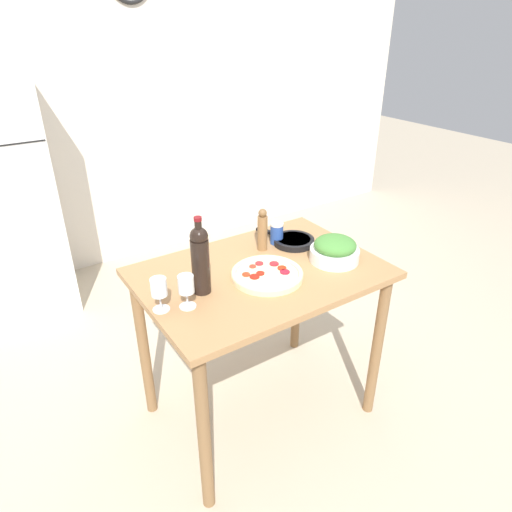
{
  "coord_description": "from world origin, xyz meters",
  "views": [
    {
      "loc": [
        -1.06,
        -1.56,
        1.98
      ],
      "look_at": [
        0.0,
        0.04,
        0.97
      ],
      "focal_mm": 32.0,
      "sensor_mm": 36.0,
      "label": 1
    }
  ],
  "objects_px": {
    "wine_bottle": "(200,258)",
    "cast_iron_skillet": "(293,241)",
    "salad_bowl": "(335,250)",
    "wine_glass_far": "(159,289)",
    "wine_glass_near": "(186,286)",
    "pepper_mill": "(262,230)",
    "salt_canister": "(277,233)",
    "homemade_pizza": "(267,274)"
  },
  "relations": [
    {
      "from": "wine_bottle",
      "to": "cast_iron_skillet",
      "type": "xyz_separation_m",
      "value": [
        0.62,
        0.16,
        -0.15
      ]
    },
    {
      "from": "salad_bowl",
      "to": "cast_iron_skillet",
      "type": "distance_m",
      "value": 0.27
    },
    {
      "from": "wine_bottle",
      "to": "wine_glass_far",
      "type": "height_order",
      "value": "wine_bottle"
    },
    {
      "from": "wine_bottle",
      "to": "wine_glass_near",
      "type": "relative_size",
      "value": 2.4
    },
    {
      "from": "pepper_mill",
      "to": "salad_bowl",
      "type": "distance_m",
      "value": 0.38
    },
    {
      "from": "pepper_mill",
      "to": "salad_bowl",
      "type": "height_order",
      "value": "pepper_mill"
    },
    {
      "from": "wine_glass_far",
      "to": "cast_iron_skillet",
      "type": "xyz_separation_m",
      "value": [
        0.83,
        0.19,
        -0.08
      ]
    },
    {
      "from": "wine_glass_near",
      "to": "salad_bowl",
      "type": "distance_m",
      "value": 0.78
    },
    {
      "from": "wine_bottle",
      "to": "salad_bowl",
      "type": "relative_size",
      "value": 1.46
    },
    {
      "from": "salad_bowl",
      "to": "cast_iron_skillet",
      "type": "height_order",
      "value": "salad_bowl"
    },
    {
      "from": "wine_glass_far",
      "to": "pepper_mill",
      "type": "height_order",
      "value": "pepper_mill"
    },
    {
      "from": "wine_bottle",
      "to": "salad_bowl",
      "type": "distance_m",
      "value": 0.69
    },
    {
      "from": "wine_glass_far",
      "to": "salad_bowl",
      "type": "bearing_deg",
      "value": -4.69
    },
    {
      "from": "pepper_mill",
      "to": "salad_bowl",
      "type": "relative_size",
      "value": 0.93
    },
    {
      "from": "wine_glass_near",
      "to": "wine_glass_far",
      "type": "bearing_deg",
      "value": 158.32
    },
    {
      "from": "wine_glass_far",
      "to": "salt_canister",
      "type": "relative_size",
      "value": 1.27
    },
    {
      "from": "wine_bottle",
      "to": "salt_canister",
      "type": "distance_m",
      "value": 0.6
    },
    {
      "from": "wine_bottle",
      "to": "homemade_pizza",
      "type": "xyz_separation_m",
      "value": [
        0.31,
        -0.06,
        -0.15
      ]
    },
    {
      "from": "wine_bottle",
      "to": "pepper_mill",
      "type": "xyz_separation_m",
      "value": [
        0.45,
        0.19,
        -0.06
      ]
    },
    {
      "from": "homemade_pizza",
      "to": "cast_iron_skillet",
      "type": "height_order",
      "value": "homemade_pizza"
    },
    {
      "from": "pepper_mill",
      "to": "cast_iron_skillet",
      "type": "xyz_separation_m",
      "value": [
        0.17,
        -0.03,
        -0.09
      ]
    },
    {
      "from": "wine_bottle",
      "to": "homemade_pizza",
      "type": "relative_size",
      "value": 1.06
    },
    {
      "from": "wine_bottle",
      "to": "homemade_pizza",
      "type": "height_order",
      "value": "wine_bottle"
    },
    {
      "from": "wine_glass_near",
      "to": "salad_bowl",
      "type": "bearing_deg",
      "value": -2.36
    },
    {
      "from": "wine_glass_near",
      "to": "pepper_mill",
      "type": "bearing_deg",
      "value": 25.34
    },
    {
      "from": "wine_bottle",
      "to": "wine_glass_far",
      "type": "bearing_deg",
      "value": -171.21
    },
    {
      "from": "wine_glass_near",
      "to": "salt_canister",
      "type": "bearing_deg",
      "value": 23.05
    },
    {
      "from": "wine_bottle",
      "to": "cast_iron_skillet",
      "type": "height_order",
      "value": "wine_bottle"
    },
    {
      "from": "wine_glass_near",
      "to": "homemade_pizza",
      "type": "bearing_deg",
      "value": 1.8
    },
    {
      "from": "wine_bottle",
      "to": "salt_canister",
      "type": "height_order",
      "value": "wine_bottle"
    },
    {
      "from": "salad_bowl",
      "to": "salt_canister",
      "type": "xyz_separation_m",
      "value": [
        -0.13,
        0.31,
        0.0
      ]
    },
    {
      "from": "wine_bottle",
      "to": "salad_bowl",
      "type": "height_order",
      "value": "wine_bottle"
    },
    {
      "from": "wine_glass_far",
      "to": "cast_iron_skillet",
      "type": "height_order",
      "value": "wine_glass_far"
    },
    {
      "from": "homemade_pizza",
      "to": "salad_bowl",
      "type": "bearing_deg",
      "value": -6.95
    },
    {
      "from": "wine_glass_near",
      "to": "homemade_pizza",
      "type": "xyz_separation_m",
      "value": [
        0.41,
        0.01,
        -0.08
      ]
    },
    {
      "from": "pepper_mill",
      "to": "homemade_pizza",
      "type": "distance_m",
      "value": 0.3
    },
    {
      "from": "homemade_pizza",
      "to": "cast_iron_skillet",
      "type": "distance_m",
      "value": 0.38
    },
    {
      "from": "wine_glass_far",
      "to": "salad_bowl",
      "type": "xyz_separation_m",
      "value": [
        0.88,
        -0.07,
        -0.04
      ]
    },
    {
      "from": "wine_glass_near",
      "to": "wine_bottle",
      "type": "bearing_deg",
      "value": 34.31
    },
    {
      "from": "homemade_pizza",
      "to": "wine_glass_far",
      "type": "bearing_deg",
      "value": 176.96
    },
    {
      "from": "wine_glass_far",
      "to": "salt_canister",
      "type": "height_order",
      "value": "wine_glass_far"
    },
    {
      "from": "wine_glass_near",
      "to": "cast_iron_skillet",
      "type": "distance_m",
      "value": 0.77
    }
  ]
}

